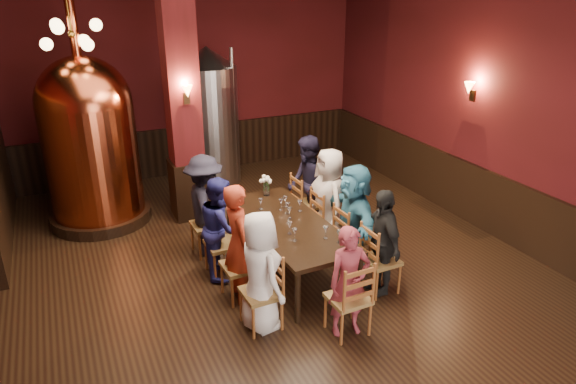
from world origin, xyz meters
name	(u,v)px	position (x,y,z in m)	size (l,w,h in m)	color
room	(265,127)	(0.00, 0.00, 2.25)	(10.00, 10.02, 4.50)	black
wainscot_right	(498,206)	(3.96, 0.00, 0.50)	(0.08, 9.90, 1.00)	black
wainscot_back	(177,151)	(0.00, 4.96, 0.50)	(7.90, 0.08, 1.00)	black
column	(181,87)	(-0.30, 2.80, 2.25)	(0.58, 0.58, 4.50)	#4A1014
pendant_cluster	(71,34)	(-1.80, 2.90, 3.10)	(0.90, 0.90, 1.70)	#A57226
sconce_wall	(473,90)	(3.90, 0.80, 2.20)	(0.20, 0.20, 0.36)	black
sconce_column	(186,93)	(-0.30, 2.50, 2.20)	(0.20, 0.20, 0.36)	black
dining_table	(288,226)	(0.47, 0.40, 0.69)	(1.08, 2.43, 0.75)	black
chair_0	(261,292)	(-0.35, -0.63, 0.46)	(0.46, 0.46, 0.92)	brown
person_0	(260,272)	(-0.35, -0.63, 0.74)	(0.72, 0.47, 1.47)	white
chair_1	(240,266)	(-0.37, 0.04, 0.46)	(0.46, 0.46, 0.92)	brown
person_1	(239,243)	(-0.37, 0.04, 0.79)	(0.57, 0.38, 1.57)	#AB321D
chair_2	(222,244)	(-0.39, 0.70, 0.46)	(0.46, 0.46, 0.92)	brown
person_2	(221,227)	(-0.39, 0.70, 0.72)	(0.70, 0.34, 1.43)	navy
chair_3	(207,225)	(-0.41, 1.37, 0.46)	(0.46, 0.46, 0.92)	brown
person_3	(205,206)	(-0.41, 1.37, 0.77)	(0.99, 0.57, 1.54)	black
chair_4	(380,259)	(1.35, -0.57, 0.46)	(0.46, 0.46, 0.92)	brown
person_4	(382,242)	(1.35, -0.57, 0.72)	(0.84, 0.35, 1.44)	black
chair_5	(352,238)	(1.33, 0.10, 0.46)	(0.46, 0.46, 0.92)	brown
person_5	(353,218)	(1.33, 0.10, 0.78)	(1.44, 0.46, 1.55)	teal
chair_6	(328,220)	(1.31, 0.76, 0.46)	(0.46, 0.46, 0.92)	brown
person_6	(329,200)	(1.31, 0.76, 0.79)	(0.77, 0.50, 1.58)	beige
chair_7	(307,204)	(1.29, 1.43, 0.46)	(0.46, 0.46, 0.92)	brown
person_7	(307,185)	(1.29, 1.43, 0.79)	(0.77, 0.38, 1.59)	black
chair_8	(348,298)	(0.52, -1.15, 0.46)	(0.46, 0.46, 0.92)	brown
person_8	(349,282)	(0.52, -1.15, 0.67)	(0.49, 0.32, 1.34)	maroon
copper_kettle	(90,140)	(-1.75, 3.23, 1.43)	(1.67, 1.67, 3.92)	black
steel_vessel	(210,117)	(0.54, 4.20, 1.34)	(1.47, 1.47, 2.69)	#B2B2B7
rose_vase	(266,182)	(0.57, 1.40, 0.97)	(0.19, 0.19, 0.33)	white
wine_glass_0	(285,202)	(0.65, 0.87, 0.83)	(0.07, 0.07, 0.17)	white
wine_glass_1	(295,235)	(0.32, -0.13, 0.83)	(0.07, 0.07, 0.17)	white
wine_glass_2	(300,206)	(0.77, 0.65, 0.83)	(0.07, 0.07, 0.17)	white
wine_glass_3	(287,208)	(0.58, 0.65, 0.83)	(0.07, 0.07, 0.17)	white
wine_glass_4	(261,204)	(0.29, 0.94, 0.83)	(0.07, 0.07, 0.17)	white
wine_glass_5	(326,233)	(0.71, -0.24, 0.83)	(0.07, 0.07, 0.17)	white
wine_glass_6	(339,237)	(0.81, -0.41, 0.83)	(0.07, 0.07, 0.17)	white
wine_glass_7	(281,205)	(0.55, 0.80, 0.83)	(0.07, 0.07, 0.17)	white
wine_glass_8	(290,228)	(0.35, 0.07, 0.83)	(0.07, 0.07, 0.17)	white
wine_glass_9	(290,213)	(0.54, 0.49, 0.83)	(0.07, 0.07, 0.17)	white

